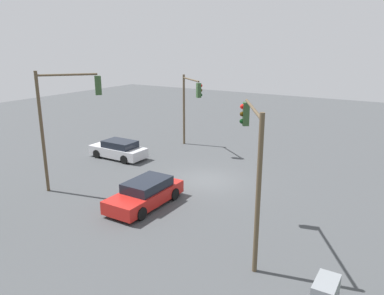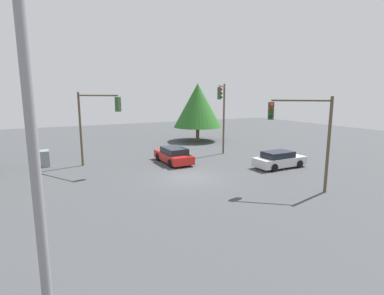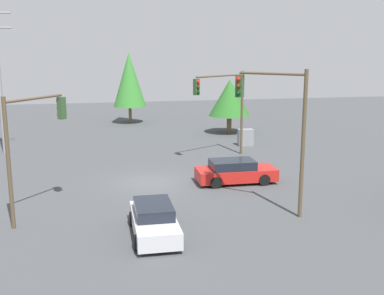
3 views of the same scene
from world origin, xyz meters
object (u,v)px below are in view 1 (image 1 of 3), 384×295
Objects in this scene: traffic_signal_cross at (252,150)px; traffic_signal_aux at (64,111)px; sedan_red at (146,193)px; sedan_silver at (119,150)px; traffic_signal_main at (190,99)px.

traffic_signal_cross is 0.88× the size of traffic_signal_aux.
traffic_signal_cross reaches higher than sedan_red.
sedan_red is 6.54m from traffic_signal_aux.
sedan_red is 8.79m from sedan_silver.
sedan_red is 11.66m from traffic_signal_main.
traffic_signal_main reaches higher than sedan_red.
traffic_signal_aux is at bearing -164.40° from sedan_silver.
sedan_silver is 0.72× the size of traffic_signal_cross.
sedan_silver is (-5.49, -6.86, -0.01)m from sedan_red.
traffic_signal_aux is at bearing -58.65° from traffic_signal_main.
sedan_red is 1.06× the size of sedan_silver.
traffic_signal_main is at bearing -70.09° from sedan_red.
traffic_signal_main is 0.96× the size of traffic_signal_cross.
traffic_signal_aux reaches higher than sedan_red.
traffic_signal_aux reaches higher than traffic_signal_cross.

